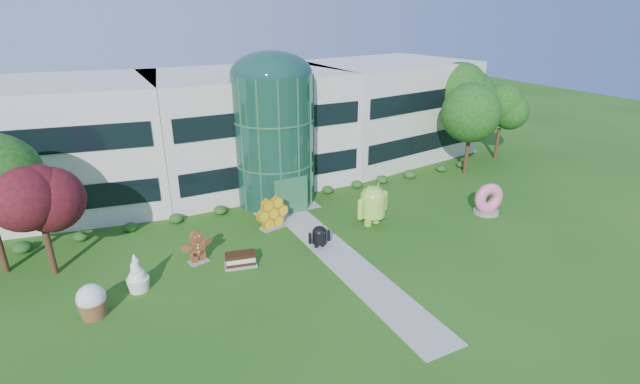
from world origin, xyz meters
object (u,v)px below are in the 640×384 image
android_green (373,202)px  donut (488,198)px  gingerbread (197,247)px  android_black (319,235)px

android_green → donut: bearing=-28.0°
gingerbread → donut: bearing=-21.1°
donut → gingerbread: size_ratio=1.06×
android_black → gingerbread: bearing=175.7°
android_black → gingerbread: gingerbread is taller
donut → gingerbread: donut is taller
android_green → donut: 8.88m
android_green → gingerbread: size_ratio=1.47×
android_green → donut: (8.56, -2.33, -0.46)m
android_green → gingerbread: bearing=165.8°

